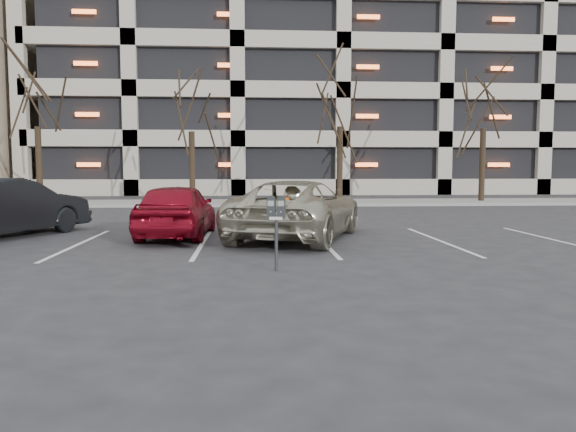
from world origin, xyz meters
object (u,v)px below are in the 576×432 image
(tree_d, at_px, (485,82))
(suv_silver, at_px, (298,210))
(tree_b, at_px, (191,87))
(car_dark, at_px, (5,207))
(parking_meter, at_px, (276,215))
(tree_a, at_px, (36,78))
(car_red, at_px, (177,210))
(tree_c, at_px, (340,79))

(tree_d, distance_m, suv_silver, 17.29)
(tree_b, distance_m, car_dark, 13.55)
(suv_silver, bearing_deg, parking_meter, 100.45)
(suv_silver, bearing_deg, tree_d, -107.76)
(tree_a, xyz_separation_m, tree_b, (7.00, 0.00, -0.32))
(tree_d, xyz_separation_m, car_red, (-13.12, -12.57, -5.13))
(car_dark, bearing_deg, tree_b, -81.15)
(tree_c, xyz_separation_m, tree_d, (7.00, 0.00, -0.08))
(tree_b, xyz_separation_m, suv_silver, (3.86, -13.04, -4.76))
(tree_b, xyz_separation_m, car_dark, (-3.44, -12.22, -4.73))
(tree_c, relative_size, car_dark, 1.80)
(tree_b, relative_size, parking_meter, 6.07)
(suv_silver, relative_size, car_dark, 1.25)
(tree_a, relative_size, parking_meter, 6.41)
(tree_c, bearing_deg, tree_b, 180.00)
(car_dark, bearing_deg, car_red, -160.04)
(tree_b, relative_size, tree_c, 0.93)
(tree_c, distance_m, car_red, 14.92)
(tree_d, bearing_deg, tree_c, 180.00)
(parking_meter, bearing_deg, suv_silver, 90.07)
(tree_b, height_order, tree_d, tree_d)
(tree_a, bearing_deg, car_red, -57.92)
(tree_b, bearing_deg, car_red, -86.02)
(tree_a, distance_m, parking_meter, 20.63)
(tree_a, distance_m, car_red, 15.68)
(tree_c, xyz_separation_m, suv_silver, (-3.14, -13.04, -5.18))
(tree_a, xyz_separation_m, car_red, (7.88, -12.57, -5.11))
(tree_c, xyz_separation_m, parking_meter, (-3.87, -17.31, -4.94))
(car_red, bearing_deg, tree_c, -113.10)
(tree_b, distance_m, car_red, 13.48)
(tree_d, bearing_deg, suv_silver, -127.87)
(parking_meter, bearing_deg, tree_b, 109.98)
(tree_c, bearing_deg, tree_a, 180.00)
(tree_d, bearing_deg, tree_b, 180.00)
(car_dark, bearing_deg, tree_a, -49.18)
(suv_silver, bearing_deg, tree_a, -30.10)
(tree_b, xyz_separation_m, tree_c, (7.00, 0.00, 0.42))
(car_red, bearing_deg, tree_a, -55.04)
(tree_d, height_order, suv_silver, tree_d)
(tree_c, height_order, tree_d, tree_c)
(tree_d, bearing_deg, car_dark, -144.98)
(car_red, distance_m, car_dark, 4.33)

